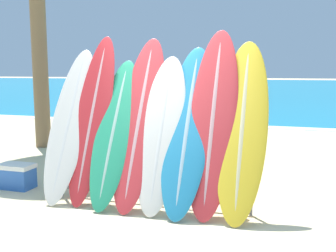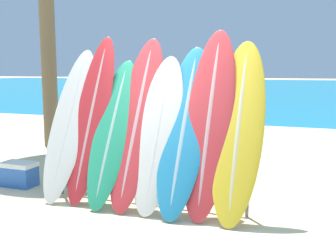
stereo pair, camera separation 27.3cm
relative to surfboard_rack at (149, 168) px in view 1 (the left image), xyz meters
name	(u,v)px [view 1 (the left image)]	position (x,y,z in m)	size (l,w,h in m)	color
ground_plane	(145,217)	(0.10, -0.42, -0.49)	(160.00, 160.00, 0.00)	beige
ocean_water	(275,87)	(0.10, 36.83, -0.49)	(120.00, 60.00, 0.01)	teal
surfboard_rack	(149,168)	(0.00, 0.00, 0.00)	(2.63, 0.04, 0.90)	slate
surfboard_slot_0	(70,123)	(-1.16, 0.04, 0.53)	(0.55, 1.09, 2.04)	silver
surfboard_slot_1	(92,117)	(-0.84, 0.08, 0.62)	(0.50, 1.05, 2.22)	red
surfboard_slot_2	(114,131)	(-0.48, -0.01, 0.45)	(0.53, 1.08, 1.88)	#289E70
surfboard_slot_3	(140,120)	(-0.16, 0.08, 0.60)	(0.57, 1.19, 2.18)	red
surfboard_slot_4	(162,132)	(0.17, 0.00, 0.48)	(0.57, 1.01, 1.93)	silver
surfboard_slot_5	(188,128)	(0.49, 0.04, 0.54)	(0.59, 1.19, 2.05)	teal
surfboard_slot_6	(213,120)	(0.80, 0.08, 0.64)	(0.59, 1.09, 2.26)	red
surfboard_slot_7	(242,128)	(1.16, 0.06, 0.57)	(0.60, 1.09, 2.11)	yellow
person_near_water	(223,108)	(0.25, 4.13, 0.40)	(0.22, 0.27, 1.62)	#846047
person_mid_beach	(153,103)	(-1.28, 3.75, 0.49)	(0.31, 0.29, 1.80)	#846047
person_far_left	(102,109)	(-1.91, 2.48, 0.47)	(0.30, 0.26, 1.75)	#846047
cooler_box	(16,176)	(-2.12, 0.09, -0.30)	(0.52, 0.31, 0.36)	#2D60B7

